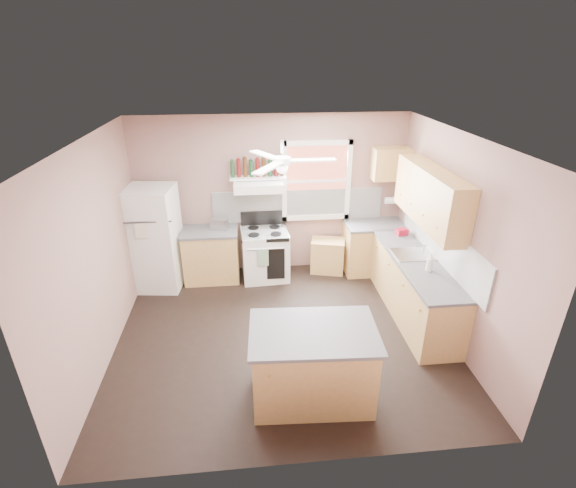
{
  "coord_description": "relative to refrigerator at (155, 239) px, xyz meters",
  "views": [
    {
      "loc": [
        -0.42,
        -4.7,
        3.62
      ],
      "look_at": [
        0.1,
        0.3,
        1.25
      ],
      "focal_mm": 26.0,
      "sensor_mm": 36.0,
      "label": 1
    }
  ],
  "objects": [
    {
      "name": "floor",
      "position": [
        1.91,
        -1.56,
        -0.85
      ],
      "size": [
        4.5,
        4.5,
        0.0
      ],
      "primitive_type": "plane",
      "color": "black",
      "rests_on": "ground"
    },
    {
      "name": "ceiling",
      "position": [
        1.91,
        -1.56,
        1.85
      ],
      "size": [
        4.5,
        4.5,
        0.0
      ],
      "primitive_type": "plane",
      "color": "white",
      "rests_on": "ground"
    },
    {
      "name": "wall_back",
      "position": [
        1.91,
        0.46,
        0.5
      ],
      "size": [
        4.5,
        0.05,
        2.7
      ],
      "primitive_type": "cube",
      "color": "#88645D",
      "rests_on": "ground"
    },
    {
      "name": "wall_right",
      "position": [
        4.19,
        -1.56,
        0.5
      ],
      "size": [
        0.05,
        4.0,
        2.7
      ],
      "primitive_type": "cube",
      "color": "#88645D",
      "rests_on": "ground"
    },
    {
      "name": "wall_left",
      "position": [
        -0.36,
        -1.56,
        0.5
      ],
      "size": [
        0.05,
        4.0,
        2.7
      ],
      "primitive_type": "cube",
      "color": "#88645D",
      "rests_on": "ground"
    },
    {
      "name": "backsplash_back",
      "position": [
        2.36,
        0.42,
        0.33
      ],
      "size": [
        2.9,
        0.03,
        0.55
      ],
      "primitive_type": "cube",
      "color": "white",
      "rests_on": "wall_back"
    },
    {
      "name": "backsplash_right",
      "position": [
        4.15,
        -1.26,
        0.33
      ],
      "size": [
        0.03,
        2.6,
        0.55
      ],
      "primitive_type": "cube",
      "color": "white",
      "rests_on": "wall_right"
    },
    {
      "name": "window_view",
      "position": [
        2.66,
        0.42,
        0.75
      ],
      "size": [
        1.0,
        0.02,
        1.2
      ],
      "primitive_type": "cube",
      "color": "brown",
      "rests_on": "wall_back"
    },
    {
      "name": "window_frame",
      "position": [
        2.66,
        0.39,
        0.75
      ],
      "size": [
        1.16,
        0.07,
        1.36
      ],
      "primitive_type": "cube",
      "color": "white",
      "rests_on": "wall_back"
    },
    {
      "name": "refrigerator",
      "position": [
        0.0,
        0.0,
        0.0
      ],
      "size": [
        0.8,
        0.78,
        1.7
      ],
      "primitive_type": "cube",
      "rotation": [
        0.0,
        0.0,
        -0.12
      ],
      "color": "white",
      "rests_on": "floor"
    },
    {
      "name": "base_cabinet_left",
      "position": [
        0.85,
        0.14,
        -0.42
      ],
      "size": [
        0.9,
        0.6,
        0.86
      ],
      "primitive_type": "cube",
      "color": "#AB8647",
      "rests_on": "floor"
    },
    {
      "name": "counter_left",
      "position": [
        0.85,
        0.14,
        0.03
      ],
      "size": [
        0.92,
        0.62,
        0.04
      ],
      "primitive_type": "cube",
      "color": "#4C4C4E",
      "rests_on": "base_cabinet_left"
    },
    {
      "name": "toaster",
      "position": [
        1.02,
        0.17,
        0.14
      ],
      "size": [
        0.31,
        0.22,
        0.18
      ],
      "primitive_type": "cube",
      "rotation": [
        0.0,
        0.0,
        -0.22
      ],
      "color": "silver",
      "rests_on": "counter_left"
    },
    {
      "name": "stove",
      "position": [
        1.76,
        0.09,
        -0.42
      ],
      "size": [
        0.8,
        0.68,
        0.86
      ],
      "primitive_type": "cube",
      "rotation": [
        0.0,
        0.0,
        0.06
      ],
      "color": "white",
      "rests_on": "floor"
    },
    {
      "name": "range_hood",
      "position": [
        1.68,
        0.19,
        0.77
      ],
      "size": [
        0.78,
        0.5,
        0.14
      ],
      "primitive_type": "cube",
      "color": "white",
      "rests_on": "wall_back"
    },
    {
      "name": "bottle_shelf",
      "position": [
        1.68,
        0.31,
        0.87
      ],
      "size": [
        0.9,
        0.26,
        0.03
      ],
      "primitive_type": "cube",
      "color": "white",
      "rests_on": "range_hood"
    },
    {
      "name": "cart",
      "position": [
        2.86,
        0.19,
        -0.57
      ],
      "size": [
        0.64,
        0.5,
        0.57
      ],
      "primitive_type": "cube",
      "rotation": [
        0.0,
        0.0,
        -0.24
      ],
      "color": "#AB8647",
      "rests_on": "floor"
    },
    {
      "name": "base_cabinet_corner",
      "position": [
        3.66,
        0.14,
        -0.42
      ],
      "size": [
        1.0,
        0.6,
        0.86
      ],
      "primitive_type": "cube",
      "color": "#AB8647",
      "rests_on": "floor"
    },
    {
      "name": "base_cabinet_right",
      "position": [
        3.86,
        -1.26,
        -0.42
      ],
      "size": [
        0.6,
        2.2,
        0.86
      ],
      "primitive_type": "cube",
      "color": "#AB8647",
      "rests_on": "floor"
    },
    {
      "name": "counter_corner",
      "position": [
        3.66,
        0.14,
        0.03
      ],
      "size": [
        1.02,
        0.62,
        0.04
      ],
      "primitive_type": "cube",
      "color": "#4C4C4E",
      "rests_on": "base_cabinet_corner"
    },
    {
      "name": "counter_right",
      "position": [
        3.85,
        -1.26,
        0.03
      ],
      "size": [
        0.62,
        2.22,
        0.04
      ],
      "primitive_type": "cube",
      "color": "#4C4C4E",
      "rests_on": "base_cabinet_right"
    },
    {
      "name": "sink",
      "position": [
        3.85,
        -1.06,
        0.05
      ],
      "size": [
        0.55,
        0.45,
        0.03
      ],
      "primitive_type": "cube",
      "color": "silver",
      "rests_on": "counter_right"
    },
    {
      "name": "faucet",
      "position": [
        4.01,
        -1.06,
        0.12
      ],
      "size": [
        0.03,
        0.03,
        0.14
      ],
      "primitive_type": "cylinder",
      "color": "silver",
      "rests_on": "sink"
    },
    {
      "name": "upper_cabinet_right",
      "position": [
        3.99,
        -1.06,
        0.93
      ],
      "size": [
        0.33,
        1.8,
        0.76
      ],
      "primitive_type": "cube",
      "color": "#AB8647",
      "rests_on": "wall_right"
    },
    {
      "name": "upper_cabinet_corner",
      "position": [
        3.86,
        0.27,
        1.05
      ],
      "size": [
        0.6,
        0.33,
        0.52
      ],
      "primitive_type": "cube",
      "color": "#AB8647",
      "rests_on": "wall_back"
    },
    {
      "name": "paper_towel",
      "position": [
        3.98,
        0.3,
        0.4
      ],
      "size": [
        0.26,
        0.12,
        0.12
      ],
      "primitive_type": "cylinder",
      "rotation": [
        0.0,
        1.57,
        0.0
      ],
      "color": "white",
      "rests_on": "wall_back"
    },
    {
      "name": "island",
      "position": [
        2.14,
        -2.7,
        -0.42
      ],
      "size": [
        1.34,
        0.89,
        0.86
      ],
      "primitive_type": "cube",
      "rotation": [
        0.0,
        0.0,
        -0.06
      ],
      "color": "#AB8647",
      "rests_on": "floor"
    },
    {
      "name": "island_top",
      "position": [
        2.14,
        -2.7,
        0.03
      ],
      "size": [
        1.42,
        0.97,
        0.04
      ],
      "primitive_type": "cube",
      "rotation": [
        0.0,
        0.0,
        -0.06
      ],
      "color": "#4C4C4E",
      "rests_on": "island"
    },
    {
      "name": "ceiling_fan_hub",
      "position": [
        1.91,
        -1.56,
        1.6
      ],
      "size": [
        0.2,
        0.2,
        0.08
      ],
      "primitive_type": "cylinder",
      "color": "white",
      "rests_on": "ceiling"
    },
    {
      "name": "soap_bottle",
      "position": [
        3.89,
        -1.57,
        0.18
      ],
      "size": [
        0.13,
        0.13,
        0.26
      ],
      "primitive_type": "imported",
      "rotation": [
        0.0,
        0.0,
        2.72
      ],
      "color": "silver",
      "rests_on": "counter_right"
    },
    {
      "name": "red_caddy",
      "position": [
        3.94,
        -0.36,
        0.1
      ],
      "size": [
        0.2,
        0.15,
        0.1
      ],
      "primitive_type": "cube",
      "rotation": [
        0.0,
        0.0,
        0.19
      ],
      "color": "#A30E22",
      "rests_on": "counter_right"
    },
    {
      "name": "wine_bottles",
      "position": [
        1.69,
        0.31,
        1.03
      ],
      "size": [
        0.86,
        0.06,
        0.31
      ],
      "color": "#143819",
      "rests_on": "bottle_shelf"
    }
  ]
}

